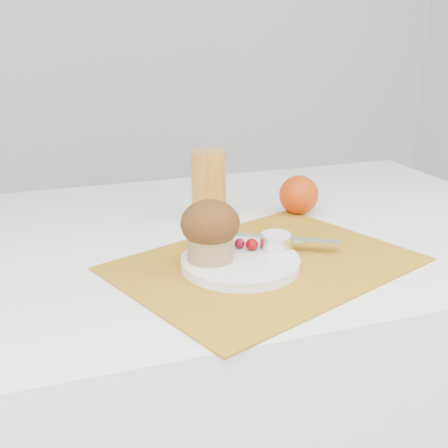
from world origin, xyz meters
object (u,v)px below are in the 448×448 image
object	(u,v)px
plate	(240,262)
orange	(299,195)
juice_glass	(209,185)
table	(244,391)
muffin	(210,229)

from	to	relation	value
plate	orange	world-z (taller)	orange
juice_glass	orange	bearing A→B (deg)	-8.93
plate	table	bearing A→B (deg)	66.25
plate	muffin	world-z (taller)	muffin
orange	muffin	distance (m)	0.33
table	orange	distance (m)	0.44
table	juice_glass	distance (m)	0.45
orange	juice_glass	distance (m)	0.19
muffin	orange	bearing A→B (deg)	39.36
plate	muffin	bearing A→B (deg)	165.10
plate	muffin	distance (m)	0.07
table	plate	size ratio (longest dim) A/B	6.29
table	plate	distance (m)	0.43
plate	orange	size ratio (longest dim) A/B	2.36
table	orange	world-z (taller)	orange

